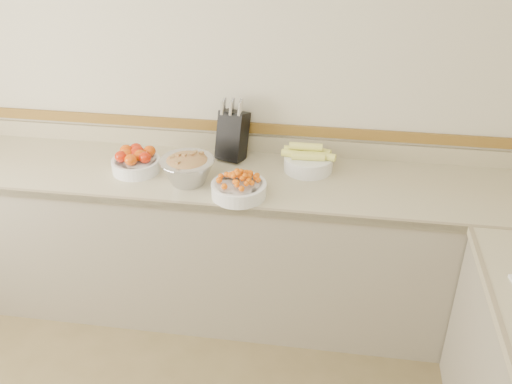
# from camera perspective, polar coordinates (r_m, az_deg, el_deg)

# --- Properties ---
(back_wall) EXTENTS (4.00, 0.00, 4.00)m
(back_wall) POSITION_cam_1_polar(r_m,az_deg,el_deg) (3.25, -4.48, 10.80)
(back_wall) COLOR beige
(back_wall) RESTS_ON ground_plane
(counter_back) EXTENTS (4.00, 0.65, 1.08)m
(counter_back) POSITION_cam_1_polar(r_m,az_deg,el_deg) (3.35, -5.11, -4.86)
(counter_back) COLOR tan
(counter_back) RESTS_ON ground_plane
(knife_block) EXTENTS (0.19, 0.22, 0.36)m
(knife_block) POSITION_cam_1_polar(r_m,az_deg,el_deg) (3.22, -2.36, 5.80)
(knife_block) COLOR black
(knife_block) RESTS_ON counter_back
(tomato_bowl) EXTENTS (0.26, 0.26, 0.13)m
(tomato_bowl) POSITION_cam_1_polar(r_m,az_deg,el_deg) (3.17, -11.95, 3.07)
(tomato_bowl) COLOR white
(tomato_bowl) RESTS_ON counter_back
(cherry_tomato_bowl) EXTENTS (0.28, 0.28, 0.15)m
(cherry_tomato_bowl) POSITION_cam_1_polar(r_m,az_deg,el_deg) (2.87, -1.72, 0.53)
(cherry_tomato_bowl) COLOR white
(cherry_tomato_bowl) RESTS_ON counter_back
(corn_bowl) EXTENTS (0.30, 0.27, 0.16)m
(corn_bowl) POSITION_cam_1_polar(r_m,az_deg,el_deg) (3.13, 5.24, 3.20)
(corn_bowl) COLOR white
(corn_bowl) RESTS_ON counter_back
(rhubarb_bowl) EXTENTS (0.29, 0.29, 0.17)m
(rhubarb_bowl) POSITION_cam_1_polar(r_m,az_deg,el_deg) (3.00, -6.87, 2.38)
(rhubarb_bowl) COLOR #B2B2BA
(rhubarb_bowl) RESTS_ON counter_back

